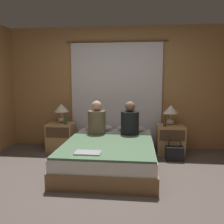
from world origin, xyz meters
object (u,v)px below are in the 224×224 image
lamp_right (171,111)px  beer_bottle_on_left_stand (65,120)px  pillow_right (131,128)px  pillow_left (99,127)px  beer_bottle_on_right_stand (165,122)px  laptop_on_bed (88,153)px  bed (110,153)px  person_right_in_bed (130,122)px  handbag_on_floor (174,153)px  lamp_left (61,110)px  nightstand_left (61,136)px  nightstand_right (170,139)px  person_left_in_bed (97,121)px

lamp_right → beer_bottle_on_left_stand: 2.07m
beer_bottle_on_left_stand → pillow_right: bearing=7.9°
lamp_right → pillow_left: lamp_right is taller
beer_bottle_on_right_stand → laptop_on_bed: bearing=-129.8°
laptop_on_bed → pillow_right: bearing=71.4°
bed → person_right_in_bed: 0.72m
person_right_in_bed → handbag_on_floor: 0.97m
lamp_right → pillow_left: bearing=179.9°
lamp_left → laptop_on_bed: size_ratio=1.10×
beer_bottle_on_right_stand → laptop_on_bed: 1.84m
pillow_left → laptop_on_bed: 1.59m
lamp_right → pillow_right: (-0.77, 0.00, -0.35)m
nightstand_left → handbag_on_floor: (2.21, -0.41, -0.14)m
lamp_right → nightstand_right: bearing=-90.0°
lamp_right → handbag_on_floor: 0.83m
pillow_left → nightstand_right: bearing=-2.7°
handbag_on_floor → lamp_right: bearing=92.8°
bed → lamp_right: lamp_right is taller
lamp_left → beer_bottle_on_left_stand: bearing=-53.1°
lamp_right → pillow_left: (-1.41, 0.00, -0.35)m
beer_bottle_on_left_stand → beer_bottle_on_right_stand: size_ratio=1.06×
lamp_left → person_left_in_bed: bearing=-24.9°
pillow_left → beer_bottle_on_right_stand: (1.28, -0.18, 0.16)m
person_right_in_bed → beer_bottle_on_right_stand: person_right_in_bed is taller
person_left_in_bed → beer_bottle_on_right_stand: size_ratio=3.11×
pillow_left → beer_bottle_on_left_stand: beer_bottle_on_left_stand is taller
nightstand_left → laptop_on_bed: size_ratio=1.56×
beer_bottle_on_left_stand → pillow_left: bearing=15.5°
lamp_left → pillow_left: lamp_left is taller
nightstand_left → lamp_left: size_ratio=1.41×
handbag_on_floor → pillow_right: bearing=149.3°
person_right_in_bed → handbag_on_floor: size_ratio=1.55×
nightstand_right → person_right_in_bed: 0.92m
person_right_in_bed → lamp_left: bearing=165.3°
nightstand_left → beer_bottle_on_right_stand: 2.09m
person_left_in_bed → nightstand_right: bearing=12.3°
pillow_right → handbag_on_floor: pillow_right is taller
nightstand_left → lamp_right: (2.18, 0.06, 0.54)m
nightstand_right → pillow_right: size_ratio=1.00×
bed → nightstand_right: size_ratio=3.77×
beer_bottle_on_left_stand → beer_bottle_on_right_stand: (1.92, 0.00, -0.01)m
nightstand_right → pillow_left: bearing=177.3°
lamp_left → lamp_right: bearing=0.0°
beer_bottle_on_right_stand → laptop_on_bed: (-1.18, -1.41, -0.18)m
nightstand_right → person_left_in_bed: size_ratio=0.87×
lamp_left → lamp_right: same height
nightstand_left → pillow_left: 0.80m
person_left_in_bed → pillow_left: bearing=93.3°
lamp_left → laptop_on_bed: lamp_left is taller
bed → pillow_left: bearing=111.3°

